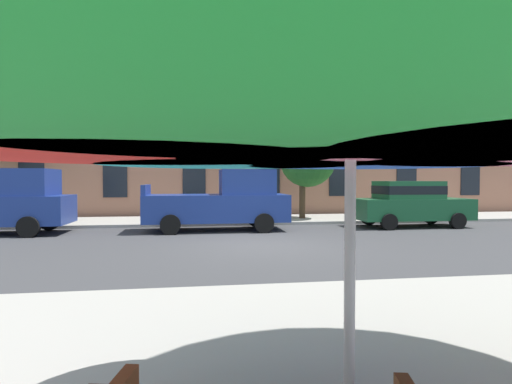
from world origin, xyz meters
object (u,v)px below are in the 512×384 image
sedan_green (410,202)px  patio_umbrella (351,116)px  street_tree_middle (306,158)px  pickup_blue_midblock (223,202)px

sedan_green → patio_umbrella: patio_umbrella is taller
street_tree_middle → patio_umbrella: 16.12m
pickup_blue_midblock → street_tree_middle: bearing=36.5°
street_tree_middle → patio_umbrella: (-4.11, -15.58, -0.63)m
pickup_blue_midblock → sedan_green: size_ratio=1.16×
sedan_green → street_tree_middle: size_ratio=1.10×
pickup_blue_midblock → patio_umbrella: patio_umbrella is taller
patio_umbrella → street_tree_middle: bearing=75.2°
pickup_blue_midblock → street_tree_middle: street_tree_middle is taller
pickup_blue_midblock → sedan_green: pickup_blue_midblock is taller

